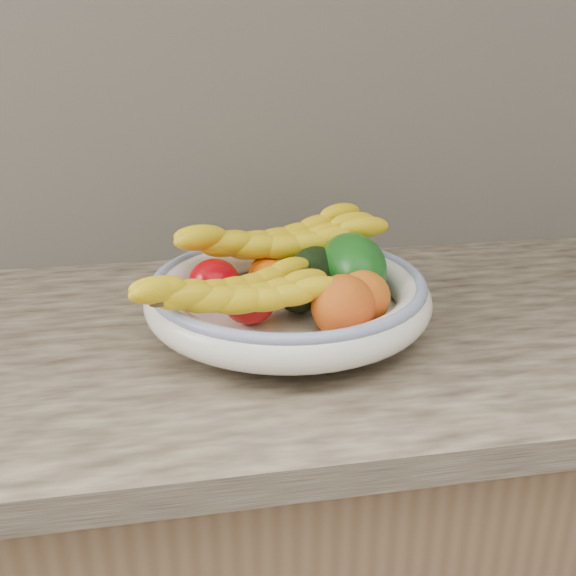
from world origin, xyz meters
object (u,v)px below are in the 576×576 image
Objects in this scene: fruit_bowl at (288,296)px; green_mango at (352,268)px; banana_bunch_back at (280,246)px; banana_bunch_front at (235,299)px.

fruit_bowl is 0.10m from green_mango.
banana_bunch_back is at bearing 133.14° from green_mango.
banana_bunch_front is at bearing -127.16° from banana_bunch_back.
green_mango is (0.10, 0.02, 0.03)m from fruit_bowl.
fruit_bowl is at bearing 27.13° from banana_bunch_front.
banana_bunch_front is (-0.08, -0.08, 0.03)m from fruit_bowl.
banana_bunch_front is (-0.18, -0.10, 0.01)m from green_mango.
banana_bunch_back is at bearing 87.16° from fruit_bowl.
green_mango is 0.41× the size of banana_bunch_back.
fruit_bowl is 2.88× the size of green_mango.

